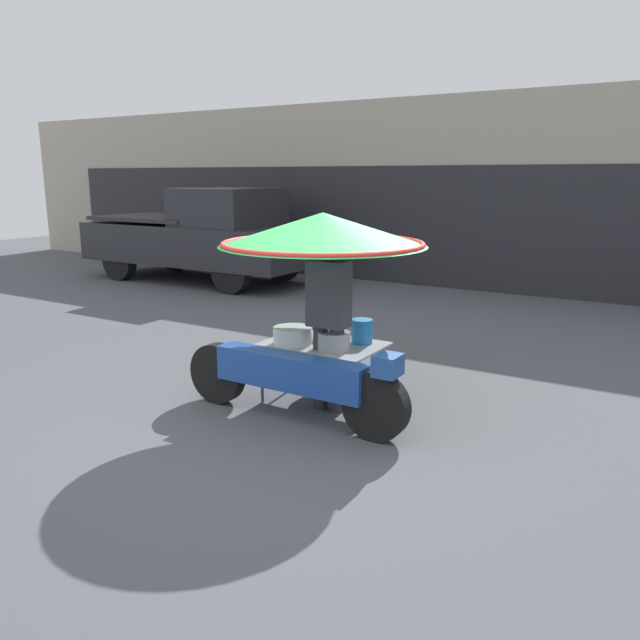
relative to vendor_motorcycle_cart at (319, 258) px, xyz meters
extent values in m
plane|color=#4C4F54|center=(0.07, -0.63, -1.45)|extent=(36.00, 36.00, 0.00)
cube|color=#B2A893|center=(0.07, 7.95, 0.42)|extent=(28.00, 2.00, 3.73)
cube|color=#28282D|center=(0.07, 6.92, -0.25)|extent=(23.80, 0.06, 2.40)
cylinder|color=black|center=(0.87, -0.50, -1.15)|extent=(0.60, 0.14, 0.60)
cylinder|color=black|center=(-0.88, -0.50, -1.15)|extent=(0.60, 0.14, 0.60)
cube|color=#1E479E|center=(0.00, -0.50, -0.99)|extent=(1.54, 0.24, 0.32)
cube|color=#234C93|center=(0.97, -0.50, -0.77)|extent=(0.20, 0.24, 0.18)
cylinder|color=black|center=(0.00, 0.32, -1.18)|extent=(0.54, 0.14, 0.54)
cylinder|color=#515156|center=(0.48, -0.29, -1.16)|extent=(0.03, 0.03, 0.57)
cylinder|color=#515156|center=(0.48, 0.42, -1.16)|extent=(0.03, 0.03, 0.57)
cylinder|color=#515156|center=(-0.49, -0.29, -1.16)|extent=(0.03, 0.03, 0.57)
cylinder|color=#515156|center=(-0.49, 0.42, -1.16)|extent=(0.03, 0.03, 0.57)
cube|color=#9E9EA3|center=(0.00, 0.07, -0.86)|extent=(1.14, 0.83, 0.02)
cylinder|color=#B2B2B7|center=(0.00, 0.07, -0.37)|extent=(0.03, 0.03, 0.96)
cone|color=green|center=(0.00, 0.07, 0.27)|extent=(1.98, 1.98, 0.31)
torus|color=red|center=(0.00, 0.07, 0.13)|extent=(1.93, 1.93, 0.05)
cylinder|color=silver|center=(-0.26, -0.08, -0.77)|extent=(0.38, 0.38, 0.17)
cylinder|color=#939399|center=(0.20, -0.06, -0.77)|extent=(0.32, 0.32, 0.17)
cylinder|color=silver|center=(-0.06, 0.24, -0.81)|extent=(0.26, 0.26, 0.09)
cylinder|color=#1E6BB2|center=(0.31, 0.30, -0.73)|extent=(0.21, 0.21, 0.24)
cylinder|color=#2D2D33|center=(0.07, -0.10, -1.03)|extent=(0.14, 0.14, 0.83)
cylinder|color=#2D2D33|center=(0.25, -0.10, -1.03)|extent=(0.14, 0.14, 0.83)
cube|color=#38383D|center=(0.16, -0.10, -0.31)|extent=(0.38, 0.22, 0.62)
sphere|color=tan|center=(0.16, -0.10, 0.11)|extent=(0.22, 0.22, 0.22)
cylinder|color=black|center=(-4.52, 4.15, -1.04)|extent=(0.82, 0.24, 0.82)
cylinder|color=black|center=(-4.52, 5.82, -1.04)|extent=(0.82, 0.24, 0.82)
cylinder|color=black|center=(-7.61, 4.15, -1.04)|extent=(0.82, 0.24, 0.82)
cylinder|color=black|center=(-7.61, 5.82, -1.04)|extent=(0.82, 0.24, 0.82)
cube|color=#28282D|center=(-6.06, 4.99, -0.64)|extent=(5.16, 1.96, 0.80)
cube|color=#28282D|center=(-5.24, 4.99, 0.14)|extent=(1.75, 1.81, 0.76)
cube|color=#2D2D33|center=(-7.10, 4.99, -0.14)|extent=(2.68, 1.89, 0.08)
camera|label=1|loc=(3.06, -4.98, 0.76)|focal=35.00mm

